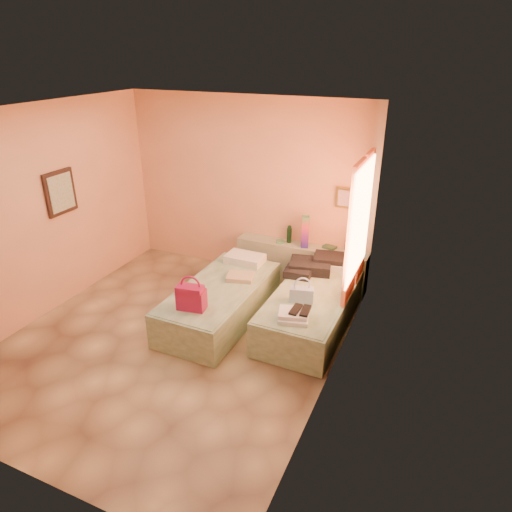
# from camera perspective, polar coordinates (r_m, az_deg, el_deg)

# --- Properties ---
(ground) EXTENTS (4.50, 4.50, 0.00)m
(ground) POSITION_cam_1_polar(r_m,az_deg,el_deg) (6.05, -10.12, -10.19)
(ground) COLOR tan
(ground) RESTS_ON ground
(room_walls) EXTENTS (4.02, 4.51, 2.81)m
(room_walls) POSITION_cam_1_polar(r_m,az_deg,el_deg) (5.59, -6.52, 7.56)
(room_walls) COLOR #F7B083
(room_walls) RESTS_ON ground
(headboard_ledge) EXTENTS (2.05, 0.30, 0.65)m
(headboard_ledge) POSITION_cam_1_polar(r_m,az_deg,el_deg) (7.14, 5.59, -1.06)
(headboard_ledge) COLOR #A0AE8E
(headboard_ledge) RESTS_ON ground
(bed_left) EXTENTS (0.92, 2.01, 0.50)m
(bed_left) POSITION_cam_1_polar(r_m,az_deg,el_deg) (6.27, -4.49, -5.76)
(bed_left) COLOR #AFCEA5
(bed_left) RESTS_ON ground
(bed_right) EXTENTS (0.92, 2.01, 0.50)m
(bed_right) POSITION_cam_1_polar(r_m,az_deg,el_deg) (6.14, 6.98, -6.58)
(bed_right) COLOR #AFCEA5
(bed_right) RESTS_ON ground
(water_bottle) EXTENTS (0.08, 0.08, 0.26)m
(water_bottle) POSITION_cam_1_polar(r_m,az_deg,el_deg) (7.05, 4.17, 2.71)
(water_bottle) COLOR #153C20
(water_bottle) RESTS_ON headboard_ledge
(rainbow_box) EXTENTS (0.14, 0.14, 0.50)m
(rainbow_box) POSITION_cam_1_polar(r_m,az_deg,el_deg) (6.86, 6.14, 3.02)
(rainbow_box) COLOR #A71446
(rainbow_box) RESTS_ON headboard_ledge
(small_dish) EXTENTS (0.15, 0.15, 0.03)m
(small_dish) POSITION_cam_1_polar(r_m,az_deg,el_deg) (7.07, 3.05, 1.81)
(small_dish) COLOR #478355
(small_dish) RESTS_ON headboard_ledge
(green_book) EXTENTS (0.22, 0.18, 0.03)m
(green_book) POSITION_cam_1_polar(r_m,az_deg,el_deg) (6.96, 9.17, 1.10)
(green_book) COLOR #2A4F32
(green_book) RESTS_ON headboard_ledge
(flower_vase) EXTENTS (0.24, 0.24, 0.25)m
(flower_vase) POSITION_cam_1_polar(r_m,az_deg,el_deg) (6.77, 11.74, 1.20)
(flower_vase) COLOR white
(flower_vase) RESTS_ON headboard_ledge
(magenta_handbag) EXTENTS (0.37, 0.24, 0.32)m
(magenta_handbag) POSITION_cam_1_polar(r_m,az_deg,el_deg) (5.60, -8.08, -5.10)
(magenta_handbag) COLOR #A71446
(magenta_handbag) RESTS_ON bed_left
(khaki_garment) EXTENTS (0.41, 0.36, 0.06)m
(khaki_garment) POSITION_cam_1_polar(r_m,az_deg,el_deg) (6.30, -1.99, -2.62)
(khaki_garment) COLOR tan
(khaki_garment) RESTS_ON bed_left
(clothes_pile) EXTENTS (0.74, 0.74, 0.19)m
(clothes_pile) POSITION_cam_1_polar(r_m,az_deg,el_deg) (6.52, 7.25, -1.15)
(clothes_pile) COLOR black
(clothes_pile) RESTS_ON bed_right
(blue_handbag) EXTENTS (0.32, 0.20, 0.19)m
(blue_handbag) POSITION_cam_1_polar(r_m,az_deg,el_deg) (5.75, 5.73, -4.85)
(blue_handbag) COLOR #476DAA
(blue_handbag) RESTS_ON bed_right
(towel_stack) EXTENTS (0.41, 0.37, 0.10)m
(towel_stack) POSITION_cam_1_polar(r_m,az_deg,el_deg) (5.41, 4.76, -7.48)
(towel_stack) COLOR white
(towel_stack) RESTS_ON bed_right
(sandal_pair) EXTENTS (0.19, 0.25, 0.03)m
(sandal_pair) POSITION_cam_1_polar(r_m,az_deg,el_deg) (5.40, 5.57, -6.78)
(sandal_pair) COLOR black
(sandal_pair) RESTS_ON towel_stack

